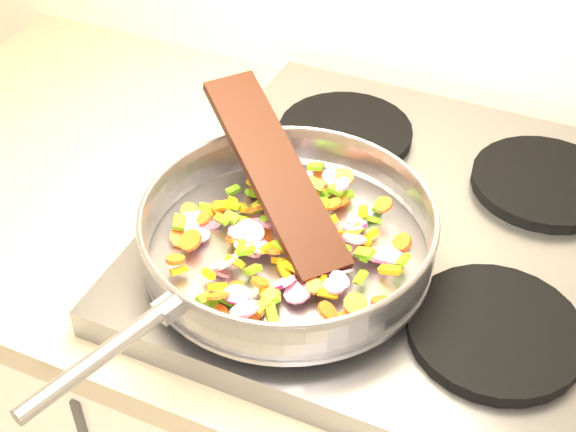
% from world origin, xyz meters
% --- Properties ---
extents(cooktop, '(0.60, 0.60, 0.04)m').
position_xyz_m(cooktop, '(-0.70, 1.67, 0.92)').
color(cooktop, '#939399').
rests_on(cooktop, counter_top).
extents(grate_fl, '(0.19, 0.19, 0.02)m').
position_xyz_m(grate_fl, '(-0.84, 1.52, 0.95)').
color(grate_fl, black).
rests_on(grate_fl, cooktop).
extents(grate_fr, '(0.19, 0.19, 0.02)m').
position_xyz_m(grate_fr, '(-0.56, 1.52, 0.95)').
color(grate_fr, black).
rests_on(grate_fr, cooktop).
extents(grate_bl, '(0.19, 0.19, 0.02)m').
position_xyz_m(grate_bl, '(-0.84, 1.81, 0.95)').
color(grate_bl, black).
rests_on(grate_bl, cooktop).
extents(grate_br, '(0.19, 0.19, 0.02)m').
position_xyz_m(grate_br, '(-0.56, 1.81, 0.95)').
color(grate_br, black).
rests_on(grate_br, cooktop).
extents(saute_pan, '(0.39, 0.54, 0.06)m').
position_xyz_m(saute_pan, '(-0.81, 1.54, 0.99)').
color(saute_pan, '#9E9EA5').
rests_on(saute_pan, grate_fl).
extents(vegetable_heap, '(0.28, 0.29, 0.05)m').
position_xyz_m(vegetable_heap, '(-0.81, 1.54, 0.98)').
color(vegetable_heap, '#EFA30E').
rests_on(vegetable_heap, saute_pan).
extents(wooden_spatula, '(0.25, 0.22, 0.11)m').
position_xyz_m(wooden_spatula, '(-0.85, 1.59, 1.03)').
color(wooden_spatula, black).
rests_on(wooden_spatula, saute_pan).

